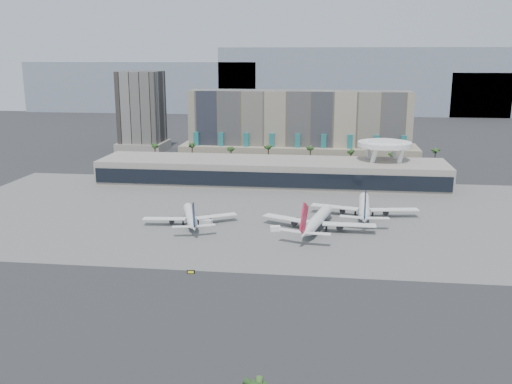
# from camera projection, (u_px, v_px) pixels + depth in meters

# --- Properties ---
(ground) EXTENTS (900.00, 900.00, 0.00)m
(ground) POSITION_uv_depth(u_px,v_px,m) (235.00, 261.00, 177.16)
(ground) COLOR #232326
(ground) RESTS_ON ground
(apron_pad) EXTENTS (260.00, 130.00, 0.06)m
(apron_pad) POSITION_uv_depth(u_px,v_px,m) (257.00, 213.00, 230.19)
(apron_pad) COLOR #5B5B59
(apron_pad) RESTS_ON ground
(mountain_ridge) EXTENTS (680.00, 60.00, 70.00)m
(mountain_ridge) POSITION_uv_depth(u_px,v_px,m) (330.00, 86.00, 620.00)
(mountain_ridge) COLOR gray
(mountain_ridge) RESTS_ON ground
(hotel) EXTENTS (140.00, 30.00, 42.00)m
(hotel) POSITION_uv_depth(u_px,v_px,m) (299.00, 133.00, 340.20)
(hotel) COLOR #9E937A
(hotel) RESTS_ON ground
(office_tower) EXTENTS (30.00, 30.00, 52.00)m
(office_tower) POSITION_uv_depth(u_px,v_px,m) (142.00, 116.00, 376.33)
(office_tower) COLOR black
(office_tower) RESTS_ON ground
(terminal) EXTENTS (170.00, 32.50, 14.50)m
(terminal) POSITION_uv_depth(u_px,v_px,m) (271.00, 171.00, 281.56)
(terminal) COLOR #A49B90
(terminal) RESTS_ON ground
(saucer_structure) EXTENTS (26.00, 26.00, 21.89)m
(saucer_structure) POSITION_uv_depth(u_px,v_px,m) (385.00, 147.00, 277.95)
(saucer_structure) COLOR white
(saucer_structure) RESTS_ON ground
(palm_row) EXTENTS (157.80, 2.80, 13.10)m
(palm_row) POSITION_uv_depth(u_px,v_px,m) (290.00, 152.00, 313.68)
(palm_row) COLOR brown
(palm_row) RESTS_ON ground
(airliner_left) EXTENTS (34.42, 35.62, 12.72)m
(airliner_left) POSITION_uv_depth(u_px,v_px,m) (191.00, 216.00, 214.20)
(airliner_left) COLOR white
(airliner_left) RESTS_ON ground
(airliner_centre) EXTENTS (41.67, 43.30, 15.15)m
(airliner_centre) POSITION_uv_depth(u_px,v_px,m) (317.00, 220.00, 206.95)
(airliner_centre) COLOR white
(airliner_centre) RESTS_ON ground
(airliner_right) EXTENTS (42.56, 43.88, 15.14)m
(airliner_right) POSITION_uv_depth(u_px,v_px,m) (364.00, 207.00, 224.86)
(airliner_right) COLOR white
(airliner_right) RESTS_ON ground
(service_vehicle_a) EXTENTS (4.99, 2.79, 2.34)m
(service_vehicle_a) POSITION_uv_depth(u_px,v_px,m) (206.00, 223.00, 213.29)
(service_vehicle_a) COLOR silver
(service_vehicle_a) RESTS_ON ground
(service_vehicle_b) EXTENTS (3.99, 2.87, 1.85)m
(service_vehicle_b) POSITION_uv_depth(u_px,v_px,m) (275.00, 228.00, 206.96)
(service_vehicle_b) COLOR white
(service_vehicle_b) RESTS_ON ground
(taxiway_sign) EXTENTS (2.35, 0.63, 1.06)m
(taxiway_sign) POSITION_uv_depth(u_px,v_px,m) (191.00, 272.00, 166.64)
(taxiway_sign) COLOR black
(taxiway_sign) RESTS_ON ground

